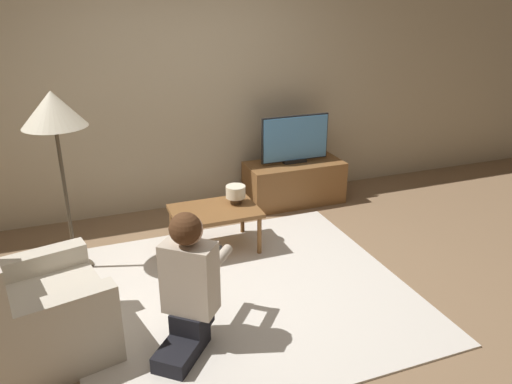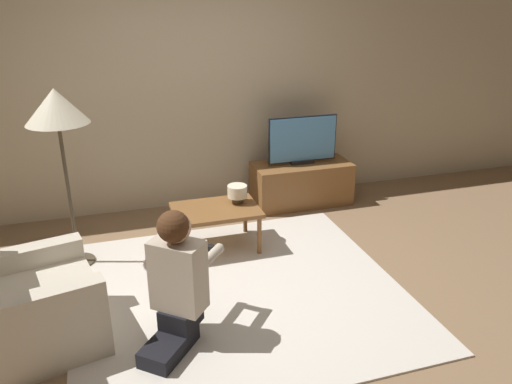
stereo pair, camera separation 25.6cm
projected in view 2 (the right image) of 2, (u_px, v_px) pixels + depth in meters
ground_plane at (239, 292)px, 3.94m from camera, size 10.00×10.00×0.00m
wall_back at (188, 87)px, 5.17m from camera, size 10.00×0.06×2.60m
rug at (239, 291)px, 3.94m from camera, size 2.52×2.37×0.02m
tv_stand at (301, 183)px, 5.55m from camera, size 1.07×0.49×0.47m
tv at (303, 140)px, 5.36m from camera, size 0.78×0.08×0.53m
coffee_table at (215, 213)px, 4.49m from camera, size 0.77×0.54×0.41m
floor_lamp at (57, 113)px, 3.88m from camera, size 0.49×0.49×1.53m
armchair at (32, 307)px, 3.27m from camera, size 0.90×0.93×0.86m
person_kneeling at (177, 278)px, 3.21m from camera, size 0.69×0.75×0.95m
table_lamp at (237, 192)px, 4.55m from camera, size 0.18×0.18×0.17m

